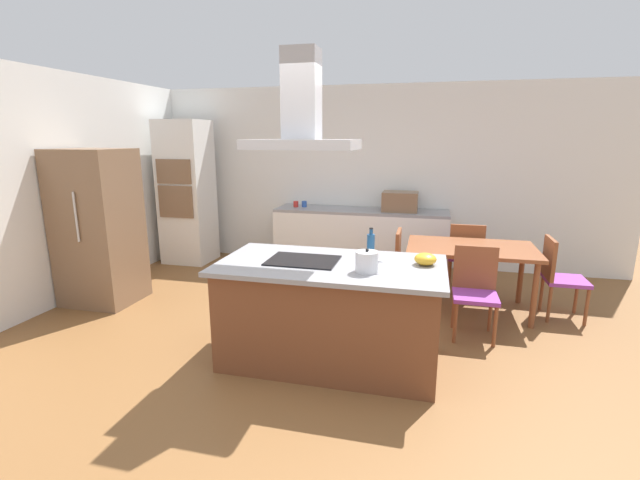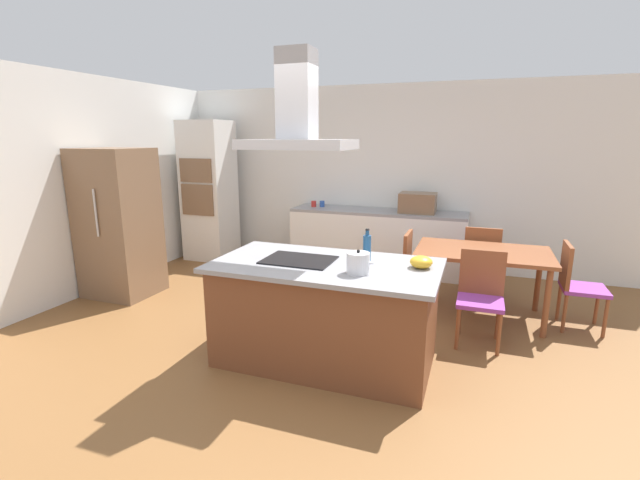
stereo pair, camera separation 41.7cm
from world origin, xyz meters
name	(u,v)px [view 2 (the right image)]	position (x,y,z in m)	size (l,w,h in m)	color
ground	(366,302)	(0.00, 1.50, 0.00)	(16.00, 16.00, 0.00)	brown
wall_back	(396,178)	(0.00, 3.25, 1.35)	(7.20, 0.10, 2.70)	white
wall_left	(99,184)	(-3.45, 1.00, 1.35)	(0.10, 8.80, 2.70)	white
kitchen_island	(325,312)	(0.00, 0.00, 0.45)	(1.93, 1.04, 0.90)	brown
cooktop	(299,260)	(-0.25, 0.00, 0.91)	(0.60, 0.44, 0.01)	black
tea_kettle	(358,263)	(0.33, -0.18, 0.98)	(0.23, 0.18, 0.19)	silver
olive_oil_bottle	(367,248)	(0.32, 0.17, 1.02)	(0.07, 0.07, 0.29)	navy
mixing_bowl	(421,262)	(0.78, 0.14, 0.95)	(0.18, 0.18, 0.10)	gold
back_counter	(377,240)	(-0.19, 2.88, 0.45)	(2.54, 0.62, 0.90)	white
countertop_microwave	(418,203)	(0.38, 2.88, 1.04)	(0.50, 0.38, 0.28)	brown
coffee_mug_red	(314,204)	(-1.19, 2.88, 0.95)	(0.08, 0.08, 0.09)	red
coffee_mug_blue	(322,204)	(-1.07, 2.93, 0.95)	(0.08, 0.08, 0.09)	#2D56B2
wall_oven_stack	(209,191)	(-2.90, 2.65, 1.10)	(0.70, 0.66, 2.20)	white
refrigerator	(118,223)	(-2.98, 0.78, 0.91)	(0.80, 0.73, 1.82)	brown
dining_table	(482,258)	(1.28, 1.54, 0.67)	(1.40, 0.90, 0.75)	brown
chair_at_right_end	(576,281)	(2.19, 1.54, 0.51)	(0.42, 0.42, 0.89)	purple
chair_facing_back_wall	(481,257)	(1.28, 2.20, 0.51)	(0.42, 0.42, 0.89)	purple
chair_facing_island	(481,291)	(1.28, 0.87, 0.51)	(0.42, 0.42, 0.89)	purple
chair_at_left_end	(398,264)	(0.36, 1.54, 0.51)	(0.42, 0.42, 0.89)	purple
range_hood	(297,118)	(-0.25, 0.00, 2.10)	(0.90, 0.55, 0.78)	#ADADB2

